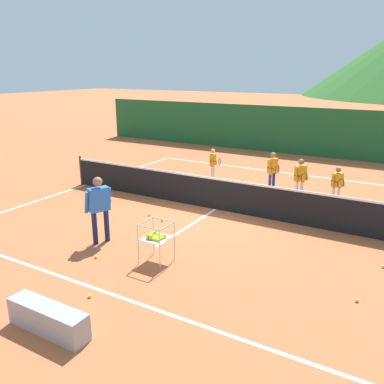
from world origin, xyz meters
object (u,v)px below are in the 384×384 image
at_px(student_1, 273,168).
at_px(tennis_ball_3, 357,300).
at_px(tennis_ball_4, 89,296).
at_px(tennis_ball_5, 149,215).
at_px(tennis_ball_1, 162,220).
at_px(student_0, 213,162).
at_px(tennis_ball_0, 383,266).
at_px(tennis_net, 216,193).
at_px(tennis_ball_2, 96,257).
at_px(student_3, 337,182).
at_px(student_2, 300,176).
at_px(instructor, 99,204).
at_px(ball_cart, 156,237).
at_px(courtside_bench, 48,319).

xyz_separation_m(student_1, tennis_ball_3, (3.69, -5.85, -0.79)).
distance_m(tennis_ball_4, tennis_ball_5, 4.39).
xyz_separation_m(tennis_ball_1, tennis_ball_4, (1.03, -3.90, 0.00)).
xyz_separation_m(student_0, tennis_ball_0, (6.34, -4.40, -0.71)).
height_order(tennis_net, tennis_ball_4, tennis_net).
relative_size(student_0, tennis_ball_3, 18.08).
xyz_separation_m(tennis_ball_0, tennis_ball_2, (-5.59, -2.73, 0.00)).
xyz_separation_m(student_3, tennis_ball_0, (1.75, -3.81, -0.69)).
height_order(tennis_net, student_2, student_2).
xyz_separation_m(instructor, ball_cart, (1.76, -0.19, -0.40)).
bearing_deg(tennis_ball_5, tennis_ball_1, -17.70).
bearing_deg(tennis_ball_4, instructor, 127.21).
height_order(tennis_ball_1, tennis_ball_5, same).
bearing_deg(student_3, instructor, -126.85).
distance_m(student_0, tennis_ball_3, 8.61).
bearing_deg(instructor, tennis_net, 69.74).
bearing_deg(student_1, tennis_ball_4, -94.25).
bearing_deg(student_2, student_1, 153.81).
xyz_separation_m(student_1, tennis_ball_0, (3.95, -4.18, -0.79)).
height_order(tennis_ball_0, tennis_ball_2, same).
bearing_deg(tennis_ball_5, student_0, 92.19).
height_order(student_0, tennis_ball_1, student_0).
distance_m(tennis_net, tennis_ball_2, 4.40).
xyz_separation_m(tennis_net, tennis_ball_1, (-0.81, -1.67, -0.47)).
relative_size(instructor, student_3, 1.37).
relative_size(student_0, student_3, 1.02).
relative_size(tennis_ball_3, courtside_bench, 0.05).
distance_m(ball_cart, tennis_ball_4, 1.92).
distance_m(instructor, courtside_bench, 3.59).
relative_size(ball_cart, tennis_ball_4, 13.22).
xyz_separation_m(student_0, tennis_ball_3, (6.07, -6.07, -0.71)).
relative_size(tennis_ball_4, courtside_bench, 0.05).
bearing_deg(ball_cart, tennis_net, 96.78).
xyz_separation_m(tennis_ball_1, courtside_bench, (1.19, -4.96, 0.20)).
bearing_deg(student_2, tennis_ball_3, -64.00).
distance_m(student_3, courtside_bench, 9.27).
bearing_deg(tennis_ball_3, student_3, 105.20).
distance_m(student_1, student_2, 1.22).
xyz_separation_m(instructor, student_1, (2.14, 6.16, -0.16)).
bearing_deg(tennis_ball_3, tennis_ball_4, -151.52).
bearing_deg(ball_cart, student_3, 66.64).
distance_m(student_3, tennis_ball_0, 4.25).
bearing_deg(courtside_bench, student_3, 73.36).
distance_m(tennis_net, student_0, 3.24).
distance_m(student_1, tennis_ball_3, 6.96).
bearing_deg(tennis_ball_2, student_0, 95.97).
xyz_separation_m(student_0, ball_cart, (2.00, -6.57, -0.15)).
bearing_deg(student_1, tennis_ball_5, -118.44).
bearing_deg(tennis_ball_0, tennis_net, 161.84).
bearing_deg(tennis_ball_5, instructor, -87.84).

